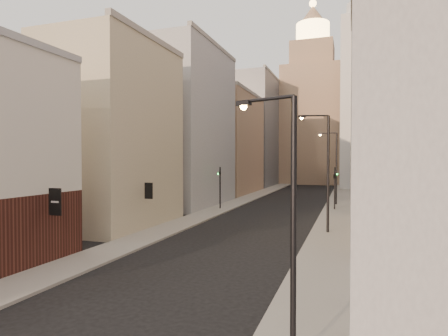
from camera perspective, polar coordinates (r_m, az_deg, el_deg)
sidewalk_left at (r=59.43m, az=4.51°, el=-4.29°), size 3.00×140.00×0.15m
sidewalk_right at (r=57.66m, az=17.18°, el=-4.53°), size 3.00×140.00×0.15m
left_bldg_beige at (r=34.74m, az=-16.52°, el=4.72°), size 8.00×12.00×16.00m
left_bldg_grey at (r=48.81m, az=-5.58°, el=6.14°), size 8.00×16.00×20.00m
left_bldg_tan at (r=65.52m, az=0.92°, el=3.61°), size 8.00×18.00×17.00m
left_bldg_wingrid at (r=84.95m, az=5.06°, el=5.46°), size 8.00×20.00×24.00m
right_bldg_beige at (r=32.84m, az=25.85°, el=8.34°), size 8.00×16.00×20.00m
right_bldg_wingrid at (r=52.97m, az=23.16°, el=8.92°), size 8.00×20.00×26.00m
highrise at (r=83.33m, az=25.95°, el=14.92°), size 21.00×23.00×51.20m
clock_tower at (r=95.49m, az=13.30°, el=8.37°), size 14.00×14.00×44.90m
white_tower at (r=81.36m, az=20.21°, el=10.24°), size 8.00×8.00×41.50m
streetlamp_near at (r=10.85m, az=9.60°, el=-6.66°), size 1.96×0.81×7.75m
streetlamp_mid at (r=30.57m, az=15.14°, el=0.29°), size 2.42×0.82×9.43m
streetlamp_far at (r=49.86m, az=16.49°, el=0.62°), size 2.45×0.45×9.34m
traffic_light_left at (r=43.88m, az=-0.60°, el=-1.79°), size 0.55×0.45×5.00m
traffic_light_right at (r=44.89m, az=16.52°, el=-1.50°), size 0.66×0.65×5.00m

